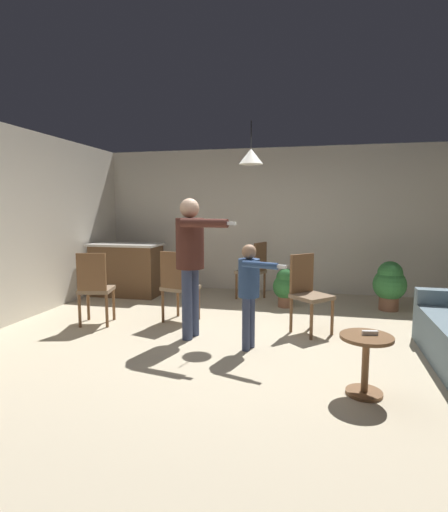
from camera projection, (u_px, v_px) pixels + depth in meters
ground at (235, 346)px, 4.57m from camera, size 7.68×7.68×0.00m
wall_back at (268, 221)px, 7.51m from camera, size 6.40×0.10×2.70m
kitchen_counter at (127, 269)px, 7.18m from camera, size 1.26×0.66×0.95m
side_table_by_couch at (366, 358)px, 3.34m from camera, size 0.44×0.44×0.52m
person_adult at (191, 252)px, 4.74m from camera, size 0.79×0.59×1.70m
person_child at (250, 285)px, 4.38m from camera, size 0.55×0.47×1.19m
dining_chair_by_counter at (308, 290)px, 5.02m from camera, size 0.59×0.59×1.00m
dining_chair_near_wall at (95, 286)px, 5.32m from camera, size 0.51×0.51×1.00m
dining_chair_centre_back at (254, 268)px, 6.85m from camera, size 0.55×0.55×1.00m
dining_chair_spare at (178, 284)px, 5.45m from camera, size 0.52×0.52×1.00m
potted_plant_corner at (390, 283)px, 6.12m from camera, size 0.50×0.50×0.77m
potted_plant_by_wall at (286, 286)px, 6.33m from camera, size 0.41×0.41×0.63m
spare_remote_on_table at (370, 333)px, 3.33m from camera, size 0.13×0.06×0.04m
ceiling_light_pendant at (251, 156)px, 5.11m from camera, size 0.32×0.32×0.55m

